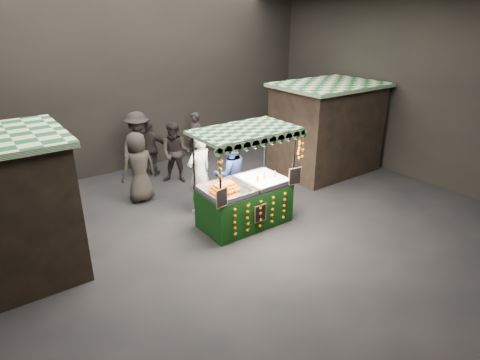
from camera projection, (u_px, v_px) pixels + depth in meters
ground at (232, 231)px, 8.83m from camera, size 12.00×12.00×0.00m
market_hall at (231, 73)px, 7.54m from camera, size 12.10×10.10×5.05m
neighbour_stall_right at (326, 128)px, 11.83m from camera, size 3.00×2.20×2.60m
juice_stall at (246, 196)px, 8.89m from camera, size 2.28×1.34×2.21m
vendor_grey at (199, 173)px, 9.40m from camera, size 0.79×0.61×1.93m
vendor_blue at (230, 174)px, 9.65m from camera, size 0.95×0.80×1.72m
shopper_0 at (12, 192)px, 8.77m from camera, size 0.71×0.64×1.64m
shopper_1 at (176, 153)px, 11.11m from camera, size 1.05×1.04×1.71m
shopper_2 at (151, 149)px, 11.57m from camera, size 1.00×0.92×1.65m
shopper_3 at (139, 145)px, 11.43m from camera, size 1.43×1.17×1.92m
shopper_4 at (138, 167)px, 9.97m from camera, size 0.92×0.64×1.78m
shopper_5 at (289, 127)px, 13.31m from camera, size 1.18×1.80×1.85m
shopper_6 at (195, 138)px, 12.69m from camera, size 0.54×0.67×1.59m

